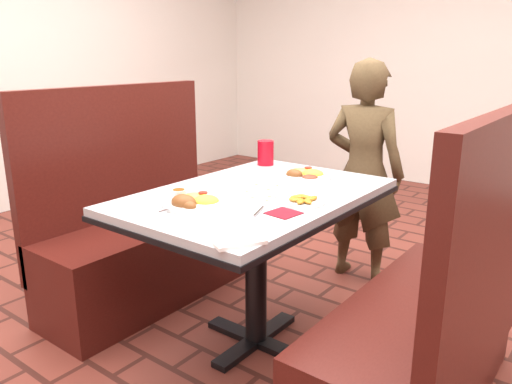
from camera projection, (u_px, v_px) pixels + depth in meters
dining_table at (256, 213)px, 2.21m from camera, size 0.81×1.21×0.75m
booth_bench_left at (142, 241)px, 2.77m from camera, size 0.47×1.20×1.17m
booth_bench_right at (428, 337)px, 1.83m from camera, size 0.47×1.20×1.17m
diner_person at (364, 173)px, 2.94m from camera, size 0.50×0.34×1.32m
near_dinner_plate at (193, 199)px, 1.99m from camera, size 0.26×0.26×0.08m
far_dinner_plate at (305, 173)px, 2.44m from camera, size 0.26×0.26×0.07m
plantain_plate at (303, 201)px, 2.02m from camera, size 0.18×0.18×0.03m
maroon_napkin at (284, 213)px, 1.89m from camera, size 0.12×0.12×0.00m
spoon_utensil at (259, 211)px, 1.91m from camera, size 0.05×0.12×0.00m
red_tumbler at (266, 153)px, 2.71m from camera, size 0.09×0.09×0.13m
paper_napkin at (231, 235)px, 1.65m from camera, size 0.27×0.25×0.01m
knife_utensil at (200, 206)px, 1.96m from camera, size 0.05×0.17×0.00m
fork_utensil at (175, 207)px, 1.93m from camera, size 0.01×0.17×0.00m
lettuce_shreds at (271, 190)px, 2.21m from camera, size 0.28×0.32×0.00m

